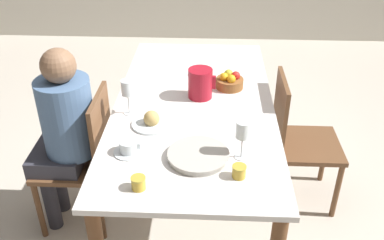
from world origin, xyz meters
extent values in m
plane|color=beige|center=(0.00, 0.00, 0.00)|extent=(20.00, 20.00, 0.00)
cube|color=silver|center=(0.00, 0.00, 0.76)|extent=(0.94, 1.87, 0.03)
cylinder|color=brown|center=(-0.41, 0.87, 0.37)|extent=(0.07, 0.07, 0.74)
cylinder|color=brown|center=(0.41, 0.87, 0.37)|extent=(0.07, 0.07, 0.74)
cylinder|color=brown|center=(-0.91, -0.36, 0.21)|extent=(0.04, 0.04, 0.42)
cylinder|color=brown|center=(-0.91, 0.01, 0.21)|extent=(0.04, 0.04, 0.42)
cylinder|color=brown|center=(-0.54, -0.36, 0.21)|extent=(0.04, 0.04, 0.42)
cylinder|color=brown|center=(-0.54, 0.01, 0.21)|extent=(0.04, 0.04, 0.42)
cube|color=brown|center=(-0.73, -0.17, 0.43)|extent=(0.42, 0.42, 0.03)
cube|color=brown|center=(-0.53, -0.17, 0.67)|extent=(0.03, 0.39, 0.45)
cylinder|color=brown|center=(0.91, 0.27, 0.21)|extent=(0.04, 0.04, 0.42)
cylinder|color=brown|center=(0.91, -0.10, 0.21)|extent=(0.04, 0.04, 0.42)
cylinder|color=brown|center=(0.54, 0.27, 0.21)|extent=(0.04, 0.04, 0.42)
cylinder|color=brown|center=(0.54, -0.10, 0.21)|extent=(0.04, 0.04, 0.42)
cube|color=brown|center=(0.73, 0.08, 0.43)|extent=(0.42, 0.42, 0.03)
cube|color=brown|center=(0.53, 0.08, 0.67)|extent=(0.03, 0.39, 0.45)
cylinder|color=#33333D|center=(-0.87, -0.27, 0.22)|extent=(0.09, 0.09, 0.45)
cylinder|color=#33333D|center=(-0.87, -0.11, 0.22)|extent=(0.09, 0.09, 0.45)
cube|color=#33333D|center=(-0.80, -0.19, 0.49)|extent=(0.30, 0.34, 0.11)
cylinder|color=#4C6B93|center=(-0.71, -0.19, 0.77)|extent=(0.30, 0.30, 0.46)
sphere|color=brown|center=(-0.71, -0.19, 1.08)|extent=(0.19, 0.19, 0.19)
cylinder|color=brown|center=(-0.81, 0.02, 0.88)|extent=(0.25, 0.06, 0.20)
cylinder|color=#A31423|center=(0.03, 0.07, 0.86)|extent=(0.15, 0.15, 0.18)
cube|color=#A31423|center=(0.12, 0.07, 0.87)|extent=(0.02, 0.02, 0.08)
cone|color=#A31423|center=(-0.03, 0.07, 0.93)|extent=(0.04, 0.04, 0.04)
cylinder|color=white|center=(-0.36, -0.14, 0.77)|extent=(0.07, 0.07, 0.00)
cylinder|color=white|center=(-0.36, -0.14, 0.83)|extent=(0.01, 0.01, 0.11)
cylinder|color=white|center=(-0.36, -0.14, 0.93)|extent=(0.07, 0.07, 0.09)
cylinder|color=white|center=(0.25, -0.53, 0.77)|extent=(0.07, 0.07, 0.00)
cylinder|color=white|center=(0.25, -0.53, 0.83)|extent=(0.01, 0.01, 0.11)
cylinder|color=white|center=(0.25, -0.53, 0.93)|extent=(0.07, 0.07, 0.08)
cylinder|color=red|center=(0.25, -0.53, 0.91)|extent=(0.06, 0.06, 0.05)
cylinder|color=silver|center=(-0.30, -0.52, 0.77)|extent=(0.15, 0.15, 0.01)
cylinder|color=silver|center=(-0.30, -0.52, 0.81)|extent=(0.09, 0.09, 0.06)
cube|color=silver|center=(-0.25, -0.52, 0.81)|extent=(0.01, 0.01, 0.03)
cylinder|color=#B7B2A8|center=(0.04, -0.55, 0.78)|extent=(0.30, 0.30, 0.02)
cylinder|color=#B7B2A8|center=(0.04, -0.55, 0.79)|extent=(0.30, 0.30, 0.01)
cylinder|color=silver|center=(-0.22, -0.26, 0.78)|extent=(0.22, 0.22, 0.01)
sphere|color=tan|center=(-0.22, -0.26, 0.81)|extent=(0.09, 0.09, 0.09)
cylinder|color=gold|center=(-0.21, -0.78, 0.80)|extent=(0.06, 0.06, 0.06)
cylinder|color=gold|center=(-0.21, -0.78, 0.83)|extent=(0.07, 0.07, 0.01)
cylinder|color=gold|center=(0.23, -0.68, 0.80)|extent=(0.06, 0.06, 0.06)
cylinder|color=gold|center=(0.23, -0.68, 0.83)|extent=(0.07, 0.07, 0.01)
cylinder|color=brown|center=(0.21, 0.21, 0.80)|extent=(0.17, 0.17, 0.06)
sphere|color=red|center=(0.25, 0.22, 0.85)|extent=(0.06, 0.06, 0.06)
sphere|color=gold|center=(0.21, 0.24, 0.85)|extent=(0.06, 0.06, 0.06)
sphere|color=gold|center=(0.18, 0.19, 0.85)|extent=(0.06, 0.06, 0.06)
sphere|color=gold|center=(0.22, 0.17, 0.85)|extent=(0.06, 0.06, 0.06)
camera|label=1|loc=(0.09, -2.22, 2.01)|focal=40.00mm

